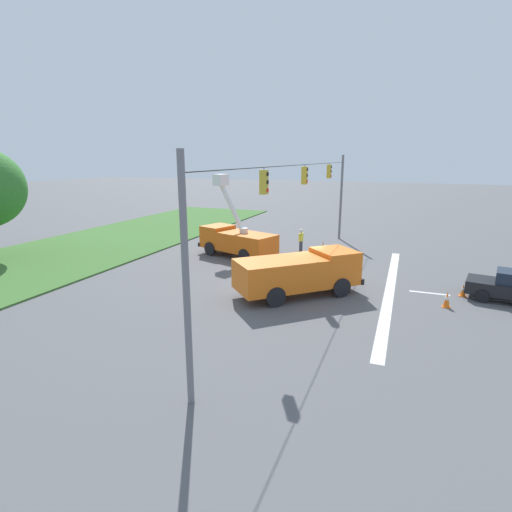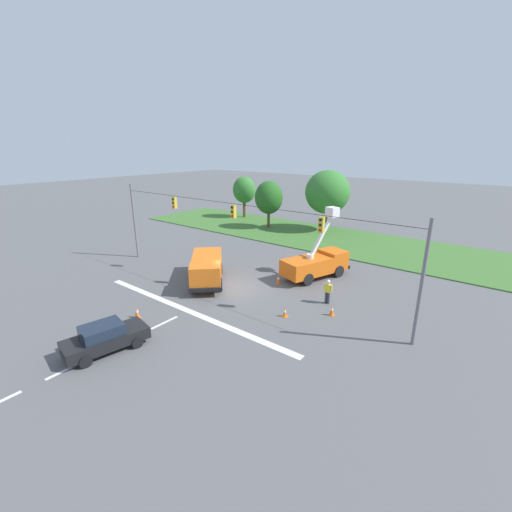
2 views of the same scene
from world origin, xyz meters
name	(u,v)px [view 1 (image 1 of 2)]	position (x,y,z in m)	size (l,w,h in m)	color
ground_plane	(302,279)	(0.00, 0.00, 0.00)	(200.00, 200.00, 0.00)	#565659
grass_verge	(67,253)	(0.00, 18.00, 0.05)	(56.00, 12.00, 0.10)	#3D6B2D
lane_markings	(419,292)	(0.00, -6.41, 0.00)	(17.60, 15.25, 0.01)	silver
signal_gantry	(304,204)	(0.00, 0.00, 4.43)	(26.20, 0.33, 7.20)	slate
utility_truck_bucket_lift	(236,239)	(3.77, 5.89, 1.31)	(4.09, 6.38, 5.82)	orange
utility_truck_support_near	(299,272)	(-2.72, -0.50, 1.25)	(6.18, 6.38, 2.23)	orange
road_worker	(301,239)	(6.83, 1.87, 1.00)	(0.65, 0.28, 1.77)	#383842
traffic_cone_foreground_left	(447,299)	(-1.92, -7.59, 0.39)	(0.36, 0.36, 0.78)	orange
traffic_cone_foreground_right	(323,246)	(7.89, 0.39, 0.36)	(0.36, 0.36, 0.74)	orange
traffic_cone_mid_left	(345,255)	(5.55, -1.64, 0.32)	(0.36, 0.36, 0.66)	orange
traffic_cone_mid_right	(463,290)	(0.11, -8.51, 0.32)	(0.36, 0.36, 0.66)	orange
traffic_cone_near_bucket	(269,261)	(2.07, 2.78, 0.37)	(0.36, 0.36, 0.76)	orange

